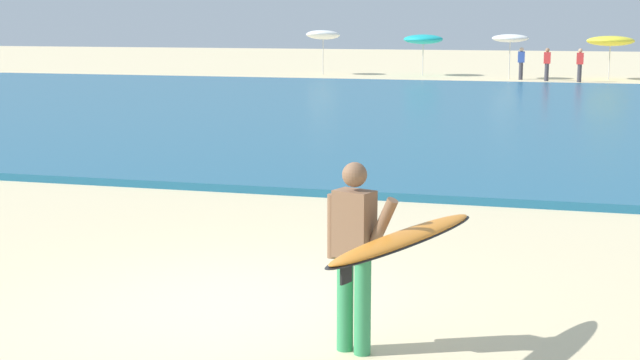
% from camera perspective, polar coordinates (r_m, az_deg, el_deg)
% --- Properties ---
extents(ground_plane, '(160.00, 160.00, 0.00)m').
position_cam_1_polar(ground_plane, '(9.66, -5.15, -7.84)').
color(ground_plane, beige).
extents(sea, '(120.00, 28.00, 0.14)m').
position_cam_1_polar(sea, '(28.84, 8.84, 4.16)').
color(sea, '#1E6084').
rests_on(sea, ground).
extents(surfer_with_board, '(1.31, 2.31, 1.73)m').
position_cam_1_polar(surfer_with_board, '(7.95, 3.61, -4.04)').
color(surfer_with_board, '#338E56').
rests_on(surfer_with_board, ground).
extents(beach_umbrella_0, '(1.81, 1.85, 2.43)m').
position_cam_1_polar(beach_umbrella_0, '(49.41, 0.19, 9.03)').
color(beach_umbrella_0, beige).
rests_on(beach_umbrella_0, ground).
extents(beach_umbrella_1, '(2.06, 2.06, 2.15)m').
position_cam_1_polar(beach_umbrella_1, '(48.78, 6.45, 8.71)').
color(beach_umbrella_1, beige).
rests_on(beach_umbrella_1, ground).
extents(beach_umbrella_2, '(1.79, 1.79, 2.21)m').
position_cam_1_polar(beach_umbrella_2, '(46.70, 11.78, 8.64)').
color(beach_umbrella_2, beige).
rests_on(beach_umbrella_2, ground).
extents(beach_umbrella_3, '(2.28, 2.29, 2.17)m').
position_cam_1_polar(beach_umbrella_3, '(47.39, 17.66, 8.26)').
color(beach_umbrella_3, beige).
rests_on(beach_umbrella_3, ground).
extents(beachgoer_near_row_left, '(0.32, 0.20, 1.58)m').
position_cam_1_polar(beachgoer_near_row_left, '(45.12, 15.89, 6.96)').
color(beachgoer_near_row_left, '#383842').
rests_on(beachgoer_near_row_left, ground).
extents(beachgoer_near_row_mid, '(0.32, 0.20, 1.58)m').
position_cam_1_polar(beachgoer_near_row_mid, '(46.23, 12.43, 7.17)').
color(beachgoer_near_row_mid, '#383842').
rests_on(beachgoer_near_row_mid, ground).
extents(beachgoer_near_row_right, '(0.32, 0.20, 1.58)m').
position_cam_1_polar(beachgoer_near_row_right, '(45.47, 13.97, 7.07)').
color(beachgoer_near_row_right, '#383842').
rests_on(beachgoer_near_row_right, ground).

